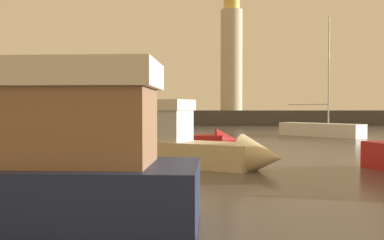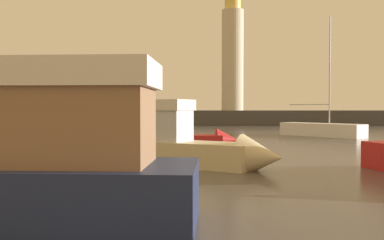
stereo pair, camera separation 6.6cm
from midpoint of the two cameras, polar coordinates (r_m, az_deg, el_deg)
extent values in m
plane|color=#4C4742|center=(32.57, 1.93, -2.84)|extent=(220.00, 220.00, 0.00)
cube|color=#423F3D|center=(62.52, 0.65, 0.31)|extent=(66.10, 5.39, 2.24)
cylinder|color=beige|center=(63.28, 5.44, 8.20)|extent=(3.29, 3.29, 15.15)
cylinder|color=#F2CC59|center=(64.84, 5.46, 15.80)|extent=(2.46, 2.46, 2.12)
cube|color=beige|center=(18.20, -0.79, -4.67)|extent=(6.10, 4.60, 1.06)
cone|color=beige|center=(16.75, 9.51, -5.06)|extent=(2.36, 2.40, 1.80)
cube|color=silver|center=(18.60, -3.32, -0.78)|extent=(2.23, 2.15, 1.38)
cube|color=silver|center=(18.58, -3.32, 2.08)|extent=(2.45, 2.36, 0.48)
cube|color=#1E284C|center=(9.57, -21.63, -9.63)|extent=(7.30, 3.14, 1.34)
cube|color=#8C6647|center=(8.98, -15.14, -0.83)|extent=(3.02, 2.17, 1.60)
cube|color=silver|center=(9.00, -15.19, 6.06)|extent=(3.32, 2.38, 0.56)
cube|color=#B21E1E|center=(27.46, -0.82, -2.87)|extent=(4.65, 1.88, 0.76)
cone|color=#B21E1E|center=(27.73, 4.73, -2.75)|extent=(1.54, 1.63, 1.55)
cube|color=#232328|center=(27.39, -1.49, -1.33)|extent=(1.36, 1.22, 0.71)
cube|color=beige|center=(32.03, -12.51, -1.85)|extent=(6.86, 3.02, 1.23)
cone|color=beige|center=(30.87, -5.88, -1.84)|extent=(2.07, 2.17, 1.91)
cube|color=#232328|center=(32.21, -13.57, 0.74)|extent=(2.38, 1.57, 1.68)
cube|color=white|center=(39.08, 17.29, -1.31)|extent=(6.51, 7.21, 1.18)
cylinder|color=#B7B7BC|center=(38.78, 18.33, 6.58)|extent=(0.12, 0.12, 9.52)
cylinder|color=#B7B7BC|center=(39.77, 15.66, 2.08)|extent=(2.81, 3.32, 0.09)
camera|label=1|loc=(0.03, -90.11, 0.00)|focal=38.59mm
camera|label=2|loc=(0.03, 89.89, 0.00)|focal=38.59mm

